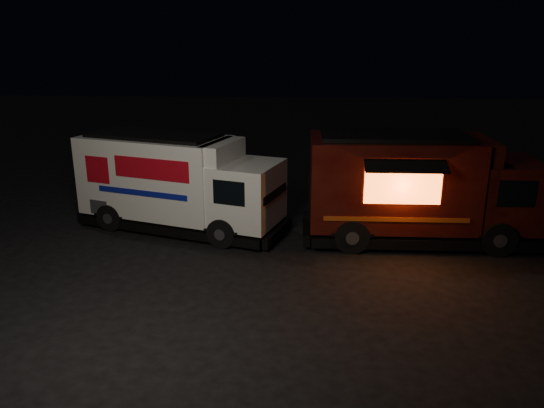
# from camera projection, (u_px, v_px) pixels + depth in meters

# --- Properties ---
(ground) EXTENTS (80.00, 80.00, 0.00)m
(ground) POSITION_uv_depth(u_px,v_px,m) (235.00, 277.00, 12.75)
(ground) COLOR black
(ground) RESTS_ON ground
(white_truck) EXTENTS (6.61, 3.99, 2.84)m
(white_truck) POSITION_uv_depth(u_px,v_px,m) (181.00, 183.00, 15.60)
(white_truck) COLOR silver
(white_truck) RESTS_ON ground
(red_truck) EXTENTS (6.54, 2.41, 3.04)m
(red_truck) POSITION_uv_depth(u_px,v_px,m) (422.00, 188.00, 14.68)
(red_truck) COLOR #3E120B
(red_truck) RESTS_ON ground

